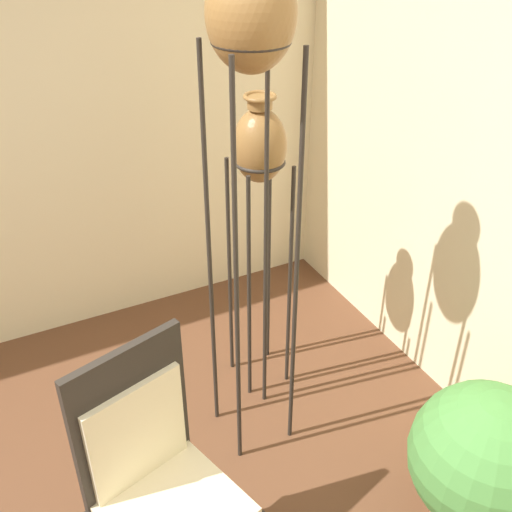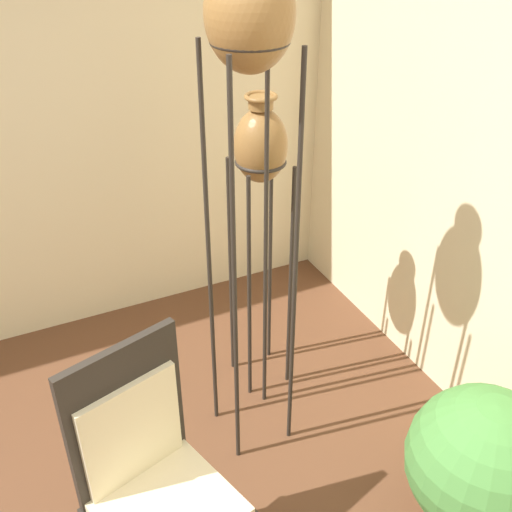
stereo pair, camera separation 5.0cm
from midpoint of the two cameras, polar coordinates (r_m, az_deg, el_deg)
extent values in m
cylinder|color=#28231E|center=(2.41, -1.46, -3.80)|extent=(0.02, 0.02, 1.89)
cylinder|color=#28231E|center=(2.51, 4.30, -2.20)|extent=(0.02, 0.02, 1.89)
cylinder|color=#28231E|center=(2.62, -3.95, -0.61)|extent=(0.02, 0.02, 1.89)
cylinder|color=#28231E|center=(2.72, 1.46, 0.74)|extent=(0.02, 0.02, 1.89)
torus|color=#28231E|center=(2.19, 0.11, 19.76)|extent=(0.28, 0.28, 0.02)
ellipsoid|color=olive|center=(2.17, 0.11, 22.10)|extent=(0.32, 0.32, 0.40)
cylinder|color=#28231E|center=(2.93, -0.15, -3.85)|extent=(0.02, 0.02, 1.28)
cylinder|color=#28231E|center=(3.01, 3.77, -2.75)|extent=(0.02, 0.02, 1.28)
cylinder|color=#28231E|center=(3.10, -1.96, -1.62)|extent=(0.02, 0.02, 1.28)
cylinder|color=#28231E|center=(3.18, 1.80, -0.65)|extent=(0.02, 0.02, 1.28)
torus|color=#28231E|center=(2.75, 0.97, 8.94)|extent=(0.24, 0.24, 0.02)
ellipsoid|color=olive|center=(2.72, 0.99, 10.44)|extent=(0.24, 0.24, 0.34)
cylinder|color=olive|center=(2.65, 1.03, 14.40)|extent=(0.11, 0.11, 0.05)
torus|color=olive|center=(2.64, 1.03, 14.94)|extent=(0.15, 0.15, 0.02)
cylinder|color=#28231E|center=(2.63, -6.07, -21.64)|extent=(0.02, 0.02, 0.48)
cube|color=beige|center=(2.24, -7.62, -22.77)|extent=(0.52, 0.52, 0.04)
cube|color=#28231E|center=(2.14, -11.57, -14.73)|extent=(0.43, 0.15, 0.61)
cube|color=beige|center=(2.17, -10.99, -16.24)|extent=(0.36, 0.13, 0.42)
torus|color=olive|center=(2.82, 20.39, -20.85)|extent=(0.34, 0.34, 0.02)
sphere|color=#47843D|center=(2.65, 21.35, -17.79)|extent=(0.61, 0.61, 0.61)
camera|label=1|loc=(0.03, -89.48, 0.32)|focal=42.00mm
camera|label=2|loc=(0.03, 90.52, -0.32)|focal=42.00mm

